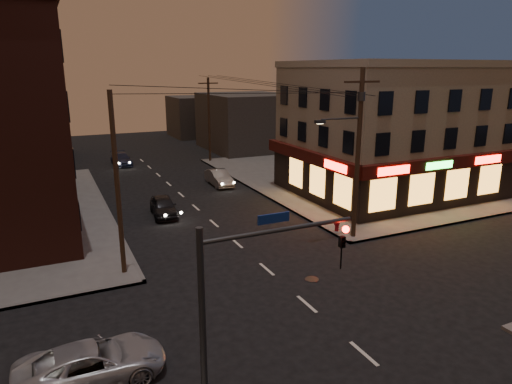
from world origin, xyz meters
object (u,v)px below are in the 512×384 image
sedan_far (121,159)px  fire_hydrant (337,224)px  sedan_near (163,206)px  suv_cross (92,363)px  sedan_mid (219,178)px

sedan_far → fire_hydrant: 28.81m
sedan_near → fire_hydrant: size_ratio=4.80×
suv_cross → sedan_near: 17.78m
suv_cross → fire_hydrant: suv_cross is taller
suv_cross → sedan_mid: size_ratio=1.14×
sedan_mid → fire_hydrant: bearing=-79.2°
sedan_mid → fire_hydrant: size_ratio=5.01×
suv_cross → sedan_mid: 26.48m
sedan_near → sedan_far: size_ratio=0.91×
suv_cross → sedan_far: bearing=-11.7°
sedan_far → fire_hydrant: bearing=-72.6°
sedan_mid → sedan_near: bearing=-134.2°
suv_cross → sedan_far: suv_cross is taller
sedan_near → fire_hydrant: 12.18m
sedan_near → sedan_mid: size_ratio=0.96×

